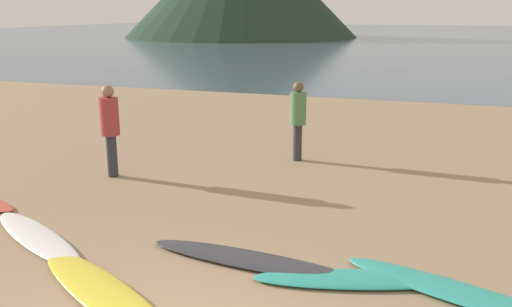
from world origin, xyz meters
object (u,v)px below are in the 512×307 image
surfboard_3 (37,237)px  surfboard_5 (251,260)px  surfboard_6 (354,279)px  person_0 (298,115)px  surfboard_4 (103,293)px  surfboard_7 (462,294)px  person_1 (110,123)px

surfboard_3 → surfboard_5: bearing=33.8°
surfboard_6 → person_0: 5.25m
surfboard_6 → surfboard_4: bearing=-171.2°
surfboard_3 → surfboard_7: surfboard_7 is taller
surfboard_6 → surfboard_7: bearing=-15.4°
surfboard_4 → surfboard_5: surfboard_4 is taller
surfboard_4 → person_0: size_ratio=1.67×
surfboard_7 → surfboard_5: bearing=-161.3°
surfboard_5 → surfboard_6: bearing=1.3°
surfboard_5 → surfboard_7: size_ratio=1.00×
surfboard_6 → person_1: 5.58m
surfboard_4 → person_1: (-2.36, 3.82, 0.94)m
surfboard_5 → surfboard_6: 1.25m
surfboard_4 → person_1: size_ratio=1.60×
person_1 → person_0: bearing=33.9°
surfboard_3 → person_1: bearing=131.8°
surfboard_3 → surfboard_7: bearing=30.8°
person_0 → person_1: person_1 is taller
surfboard_3 → surfboard_4: 1.95m
person_0 → surfboard_4: bearing=74.2°
surfboard_5 → person_0: (-0.68, 4.72, 0.90)m
surfboard_6 → surfboard_7: size_ratio=0.84×
person_0 → person_1: size_ratio=0.95×
surfboard_3 → surfboard_6: size_ratio=1.08×
surfboard_7 → person_0: person_0 is taller
surfboard_4 → person_1: 4.58m
surfboard_4 → surfboard_7: 3.81m
person_0 → surfboard_6: bearing=101.2°
surfboard_6 → person_0: bearing=95.0°
surfboard_6 → person_1: person_1 is taller
surfboard_7 → person_0: bearing=142.6°
surfboard_3 → surfboard_6: bearing=31.1°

